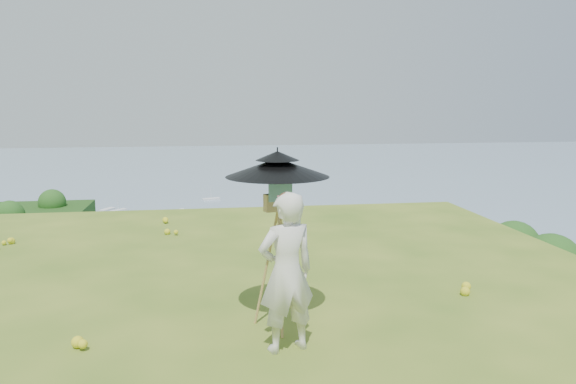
{
  "coord_description": "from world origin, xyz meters",
  "views": [
    {
      "loc": [
        0.67,
        -6.83,
        2.64
      ],
      "look_at": [
        1.95,
        1.78,
        1.22
      ],
      "focal_mm": 35.0,
      "sensor_mm": 36.0,
      "label": 1
    }
  ],
  "objects": [
    {
      "name": "ground",
      "position": [
        0.0,
        0.0,
        0.0
      ],
      "size": [
        14.0,
        14.0,
        0.0
      ],
      "primitive_type": "plane",
      "color": "#456A1E",
      "rests_on": "ground"
    },
    {
      "name": "sun_umbrella",
      "position": [
        1.48,
        -0.58,
        1.78
      ],
      "size": [
        1.38,
        1.38,
        0.69
      ],
      "primitive_type": null,
      "rotation": [
        0.0,
        0.0,
        0.18
      ],
      "color": "black",
      "rests_on": "field_easel"
    },
    {
      "name": "painter_cap",
      "position": [
        1.49,
        -1.22,
        1.67
      ],
      "size": [
        0.23,
        0.25,
        0.1
      ],
      "primitive_type": null,
      "rotation": [
        0.0,
        0.0,
        0.28
      ],
      "color": "pink",
      "rests_on": "painter"
    },
    {
      "name": "painter",
      "position": [
        1.49,
        -1.22,
        0.86
      ],
      "size": [
        0.72,
        0.57,
        1.72
      ],
      "primitive_type": "imported",
      "rotation": [
        0.0,
        0.0,
        3.43
      ],
      "color": "white",
      "rests_on": "ground"
    },
    {
      "name": "slope_trees",
      "position": [
        0.0,
        35.0,
        -15.0
      ],
      "size": [
        110.0,
        50.0,
        6.0
      ],
      "primitive_type": null,
      "color": "#185319",
      "rests_on": "forest_slope"
    },
    {
      "name": "field_easel",
      "position": [
        1.48,
        -0.61,
        0.87
      ],
      "size": [
        0.81,
        0.81,
        1.74
      ],
      "primitive_type": null,
      "rotation": [
        0.0,
        0.0,
        0.28
      ],
      "color": "#A28644",
      "rests_on": "ground"
    },
    {
      "name": "shoreline_tier",
      "position": [
        0.0,
        75.0,
        -36.0
      ],
      "size": [
        170.0,
        28.0,
        8.0
      ],
      "primitive_type": "cube",
      "color": "#72685B",
      "rests_on": "bay_water"
    },
    {
      "name": "moored_boats",
      "position": [
        -12.5,
        161.0,
        -33.65
      ],
      "size": [
        140.0,
        140.0,
        0.7
      ],
      "primitive_type": null,
      "color": "silver",
      "rests_on": "bay_water"
    },
    {
      "name": "harbor_town",
      "position": [
        0.0,
        75.0,
        -29.5
      ],
      "size": [
        110.0,
        22.0,
        5.0
      ],
      "primitive_type": null,
      "color": "silver",
      "rests_on": "shoreline_tier"
    },
    {
      "name": "wildflowers",
      "position": [
        0.0,
        0.25,
        0.06
      ],
      "size": [
        10.0,
        10.5,
        0.12
      ],
      "primitive_type": null,
      "color": "yellow",
      "rests_on": "ground"
    },
    {
      "name": "bay_water",
      "position": [
        0.0,
        240.0,
        -34.0
      ],
      "size": [
        700.0,
        700.0,
        0.0
      ],
      "primitive_type": "plane",
      "color": "#7591A7",
      "rests_on": "ground"
    }
  ]
}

